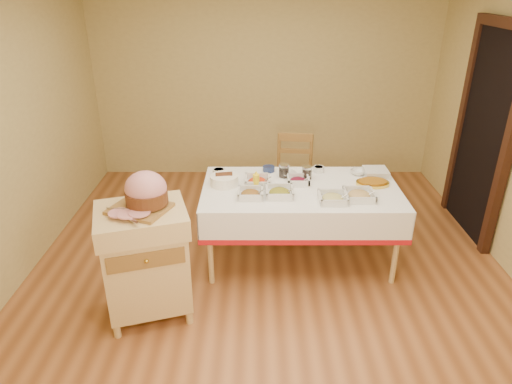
{
  "coord_description": "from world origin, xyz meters",
  "views": [
    {
      "loc": [
        -0.12,
        -3.54,
        2.51
      ],
      "look_at": [
        -0.12,
        0.2,
        0.76
      ],
      "focal_mm": 32.0,
      "sensor_mm": 36.0,
      "label": 1
    }
  ],
  "objects_px": {
    "mustard_bottle": "(256,181)",
    "preserve_jar_left": "(284,171)",
    "dining_table": "(300,203)",
    "butcher_cart": "(145,257)",
    "dining_chair": "(294,176)",
    "brass_platter": "(373,183)",
    "bread_basket": "(224,180)",
    "preserve_jar_right": "(307,173)",
    "ham_on_board": "(145,193)",
    "plate_stack": "(376,172)"
  },
  "relations": [
    {
      "from": "dining_table",
      "to": "ham_on_board",
      "type": "relative_size",
      "value": 4.12
    },
    {
      "from": "ham_on_board",
      "to": "mustard_bottle",
      "type": "distance_m",
      "value": 1.14
    },
    {
      "from": "preserve_jar_left",
      "to": "plate_stack",
      "type": "xyz_separation_m",
      "value": [
        0.9,
        0.03,
        -0.02
      ]
    },
    {
      "from": "dining_table",
      "to": "bread_basket",
      "type": "xyz_separation_m",
      "value": [
        -0.71,
        0.06,
        0.21
      ]
    },
    {
      "from": "butcher_cart",
      "to": "mustard_bottle",
      "type": "distance_m",
      "value": 1.21
    },
    {
      "from": "mustard_bottle",
      "to": "preserve_jar_left",
      "type": "bearing_deg",
      "value": 47.08
    },
    {
      "from": "dining_table",
      "to": "butcher_cart",
      "type": "bearing_deg",
      "value": -147.25
    },
    {
      "from": "plate_stack",
      "to": "butcher_cart",
      "type": "bearing_deg",
      "value": -151.51
    },
    {
      "from": "ham_on_board",
      "to": "preserve_jar_left",
      "type": "relative_size",
      "value": 3.4
    },
    {
      "from": "dining_chair",
      "to": "preserve_jar_right",
      "type": "relative_size",
      "value": 7.59
    },
    {
      "from": "preserve_jar_right",
      "to": "dining_chair",
      "type": "bearing_deg",
      "value": 95.15
    },
    {
      "from": "butcher_cart",
      "to": "bread_basket",
      "type": "height_order",
      "value": "butcher_cart"
    },
    {
      "from": "ham_on_board",
      "to": "butcher_cart",
      "type": "bearing_deg",
      "value": -141.94
    },
    {
      "from": "preserve_jar_right",
      "to": "ham_on_board",
      "type": "bearing_deg",
      "value": -142.71
    },
    {
      "from": "dining_chair",
      "to": "brass_platter",
      "type": "height_order",
      "value": "dining_chair"
    },
    {
      "from": "dining_chair",
      "to": "ham_on_board",
      "type": "relative_size",
      "value": 2.14
    },
    {
      "from": "preserve_jar_right",
      "to": "preserve_jar_left",
      "type": "bearing_deg",
      "value": 169.27
    },
    {
      "from": "preserve_jar_left",
      "to": "brass_platter",
      "type": "distance_m",
      "value": 0.85
    },
    {
      "from": "dining_table",
      "to": "brass_platter",
      "type": "bearing_deg",
      "value": 5.61
    },
    {
      "from": "preserve_jar_right",
      "to": "bread_basket",
      "type": "height_order",
      "value": "preserve_jar_right"
    },
    {
      "from": "bread_basket",
      "to": "mustard_bottle",
      "type": "bearing_deg",
      "value": -18.09
    },
    {
      "from": "dining_table",
      "to": "preserve_jar_left",
      "type": "height_order",
      "value": "preserve_jar_left"
    },
    {
      "from": "ham_on_board",
      "to": "plate_stack",
      "type": "xyz_separation_m",
      "value": [
        1.99,
        1.07,
        -0.28
      ]
    },
    {
      "from": "ham_on_board",
      "to": "bread_basket",
      "type": "xyz_separation_m",
      "value": [
        0.52,
        0.85,
        -0.26
      ]
    },
    {
      "from": "butcher_cart",
      "to": "plate_stack",
      "type": "distance_m",
      "value": 2.33
    },
    {
      "from": "preserve_jar_right",
      "to": "mustard_bottle",
      "type": "bearing_deg",
      "value": -153.07
    },
    {
      "from": "bread_basket",
      "to": "ham_on_board",
      "type": "bearing_deg",
      "value": -121.69
    },
    {
      "from": "dining_chair",
      "to": "dining_table",
      "type": "bearing_deg",
      "value": -90.72
    },
    {
      "from": "ham_on_board",
      "to": "preserve_jar_left",
      "type": "bearing_deg",
      "value": 43.6
    },
    {
      "from": "dining_table",
      "to": "preserve_jar_right",
      "type": "distance_m",
      "value": 0.31
    },
    {
      "from": "dining_chair",
      "to": "ham_on_board",
      "type": "height_order",
      "value": "ham_on_board"
    },
    {
      "from": "dining_chair",
      "to": "preserve_jar_right",
      "type": "bearing_deg",
      "value": -84.85
    },
    {
      "from": "ham_on_board",
      "to": "mustard_bottle",
      "type": "relative_size",
      "value": 2.4
    },
    {
      "from": "plate_stack",
      "to": "ham_on_board",
      "type": "bearing_deg",
      "value": -151.75
    },
    {
      "from": "mustard_bottle",
      "to": "dining_chair",
      "type": "bearing_deg",
      "value": 65.67
    },
    {
      "from": "mustard_bottle",
      "to": "brass_platter",
      "type": "xyz_separation_m",
      "value": [
        1.09,
        0.11,
        -0.06
      ]
    },
    {
      "from": "ham_on_board",
      "to": "plate_stack",
      "type": "height_order",
      "value": "ham_on_board"
    },
    {
      "from": "dining_chair",
      "to": "mustard_bottle",
      "type": "relative_size",
      "value": 5.16
    },
    {
      "from": "bread_basket",
      "to": "brass_platter",
      "type": "height_order",
      "value": "bread_basket"
    },
    {
      "from": "preserve_jar_right",
      "to": "bread_basket",
      "type": "xyz_separation_m",
      "value": [
        -0.79,
        -0.15,
        -0.01
      ]
    },
    {
      "from": "preserve_jar_left",
      "to": "brass_platter",
      "type": "xyz_separation_m",
      "value": [
        0.82,
        -0.18,
        -0.04
      ]
    },
    {
      "from": "plate_stack",
      "to": "brass_platter",
      "type": "distance_m",
      "value": 0.23
    },
    {
      "from": "butcher_cart",
      "to": "bread_basket",
      "type": "bearing_deg",
      "value": 57.23
    },
    {
      "from": "brass_platter",
      "to": "preserve_jar_left",
      "type": "bearing_deg",
      "value": 167.45
    },
    {
      "from": "dining_chair",
      "to": "mustard_bottle",
      "type": "bearing_deg",
      "value": -114.33
    },
    {
      "from": "butcher_cart",
      "to": "ham_on_board",
      "type": "relative_size",
      "value": 2.15
    },
    {
      "from": "dining_table",
      "to": "butcher_cart",
      "type": "relative_size",
      "value": 1.92
    },
    {
      "from": "mustard_bottle",
      "to": "bread_basket",
      "type": "bearing_deg",
      "value": 161.91
    },
    {
      "from": "dining_table",
      "to": "ham_on_board",
      "type": "height_order",
      "value": "ham_on_board"
    },
    {
      "from": "plate_stack",
      "to": "dining_chair",
      "type": "bearing_deg",
      "value": 140.16
    }
  ]
}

